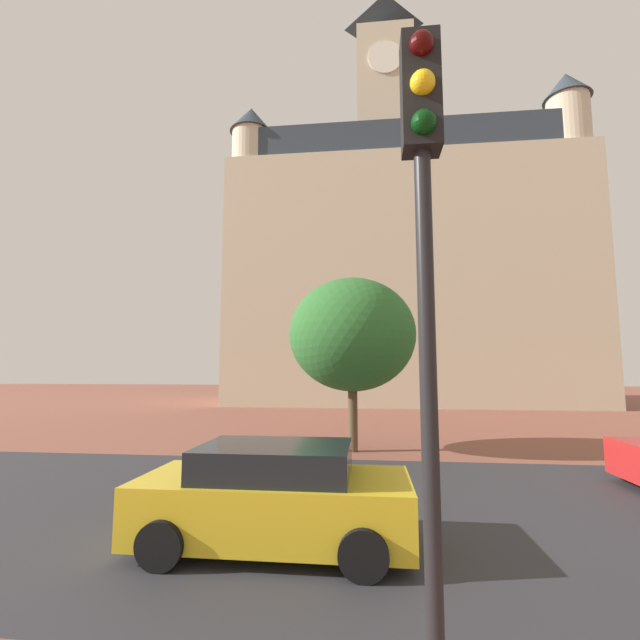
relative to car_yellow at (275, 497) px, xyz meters
name	(u,v)px	position (x,y,z in m)	size (l,w,h in m)	color
ground_plane	(315,505)	(0.37, 1.99, -0.72)	(120.00, 120.00, 0.00)	brown
street_asphalt_strip	(315,507)	(0.37, 1.91, -0.71)	(120.00, 8.70, 0.00)	#2D2D33
landmark_building	(401,264)	(4.08, 27.21, 10.10)	(26.17, 10.28, 34.27)	beige
car_yellow	(275,497)	(0.00, 0.00, 0.00)	(4.02, 2.03, 1.48)	gold
traffic_light_pole	(425,239)	(1.82, -3.56, 2.82)	(0.28, 0.34, 5.09)	black
tree_curb_far	(352,335)	(0.90, 7.51, 3.01)	(4.11, 4.11, 5.58)	brown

